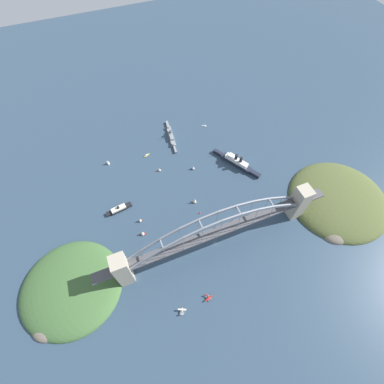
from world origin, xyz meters
TOP-DOWN VIEW (x-y plane):
  - ground_plane at (0.00, 0.00)m, footprint 1400.00×1400.00m
  - harbor_arch_bridge at (0.00, 0.00)m, footprint 296.03×17.94m
  - headland_west_shore at (-180.51, 11.43)m, footprint 118.00×115.73m
  - headland_east_shore at (185.94, -8.88)m, footprint 137.90×135.83m
  - ocean_liner at (84.42, 105.75)m, footprint 46.20×75.53m
  - naval_cruiser at (11.24, 198.86)m, footprint 13.39×74.29m
  - harbor_ferry_steamer at (-102.30, 94.77)m, footprint 37.11×11.43m
  - seaplane_taxiing_near_bridge at (-35.66, -58.16)m, footprint 9.48×8.51m
  - seaplane_second_in_formation at (-68.55, -59.39)m, footprint 9.29×8.64m
  - small_boat_0 at (-1.11, 66.61)m, footprint 7.57×6.84m
  - small_boat_1 at (-98.27, 181.36)m, footprint 5.62×8.33m
  - small_boat_2 at (-80.24, 66.62)m, footprint 6.96×4.36m
  - small_boat_3 at (19.54, 122.18)m, footprint 6.46×5.76m
  - small_boat_4 at (-29.22, 138.77)m, footprint 6.99×4.09m
  - small_boat_5 at (72.58, 201.73)m, footprint 8.11×4.94m
  - small_boat_6 at (-82.70, 46.94)m, footprint 8.33×5.38m
  - small_boat_7 at (-38.10, 175.25)m, footprint 9.83×5.25m
  - channel_marker_buoy at (-1.16, 47.71)m, footprint 2.20×2.20m

SIDE VIEW (x-z plane):
  - ground_plane at x=0.00m, z-range 0.00..0.00m
  - headland_west_shore at x=-180.51m, z-range -13.77..13.77m
  - headland_east_shore at x=185.94m, z-range -14.77..14.77m
  - small_boat_5 at x=72.58m, z-range -0.30..1.77m
  - small_boat_7 at x=-38.10m, z-range -0.31..1.97m
  - channel_marker_buoy at x=-1.16m, z-range -0.26..2.49m
  - seaplane_taxiing_near_bridge at x=-35.66m, z-range -0.38..4.45m
  - seaplane_second_in_formation at x=-68.55m, z-range -0.29..4.83m
  - harbor_ferry_steamer at x=-102.30m, z-range -1.53..6.31m
  - naval_cruiser at x=11.24m, z-range -5.48..11.05m
  - small_boat_4 at x=-29.22m, z-range -0.21..6.68m
  - small_boat_2 at x=-80.24m, z-range -0.19..7.47m
  - small_boat_3 at x=19.54m, z-range -0.24..7.97m
  - small_boat_6 at x=-82.70m, z-range -0.25..7.98m
  - small_boat_1 at x=-98.27m, z-range -0.35..8.61m
  - small_boat_0 at x=-1.11m, z-range -0.33..9.09m
  - ocean_liner at x=84.42m, z-range -4.57..15.71m
  - harbor_arch_bridge at x=0.00m, z-range -5.35..68.26m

